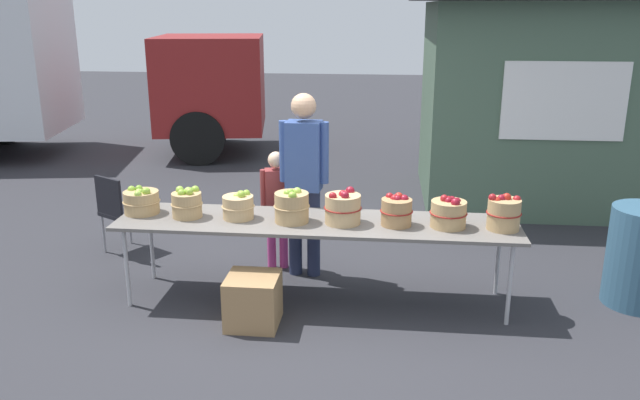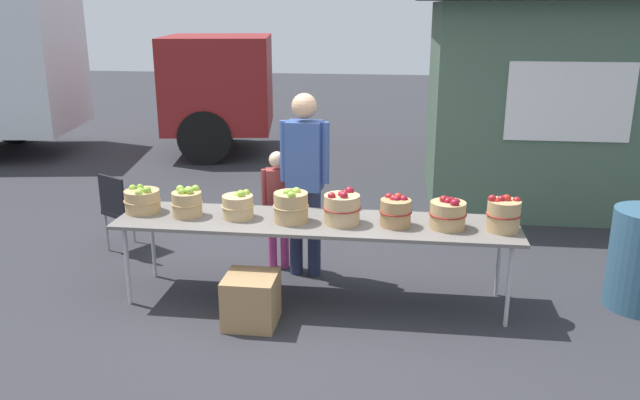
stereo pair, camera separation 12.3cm
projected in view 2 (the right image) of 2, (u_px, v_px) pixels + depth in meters
ground_plane at (316, 299)px, 5.80m from camera, size 40.00×40.00×0.00m
market_table at (316, 224)px, 5.59m from camera, size 3.50×0.76×0.75m
apple_basket_green_0 at (142, 200)px, 5.80m from camera, size 0.33×0.33×0.26m
apple_basket_green_1 at (187, 202)px, 5.68m from camera, size 0.28×0.28×0.28m
apple_basket_green_2 at (238, 205)px, 5.64m from camera, size 0.29×0.29×0.26m
apple_basket_green_3 at (291, 206)px, 5.52m from camera, size 0.32×0.32×0.30m
apple_basket_red_0 at (342, 208)px, 5.48m from camera, size 0.33×0.33×0.30m
apple_basket_red_1 at (396, 211)px, 5.43m from camera, size 0.28×0.28×0.28m
apple_basket_red_2 at (448, 214)px, 5.37m from camera, size 0.32×0.32×0.28m
apple_basket_red_3 at (503, 214)px, 5.30m from camera, size 0.29×0.29×0.31m
vendor_adult at (305, 171)px, 6.05m from camera, size 0.47×0.26×1.78m
child_customer at (278, 200)px, 6.31m from camera, size 0.31×0.21×1.20m
box_truck at (11, 69)px, 11.16m from camera, size 7.95×3.38×2.75m
food_kiosk at (547, 98)px, 8.45m from camera, size 3.53×2.93×2.74m
folding_chair at (122, 207)px, 6.78m from camera, size 0.55×0.55×0.86m
produce_crate at (251, 300)px, 5.30m from camera, size 0.43×0.43×0.43m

